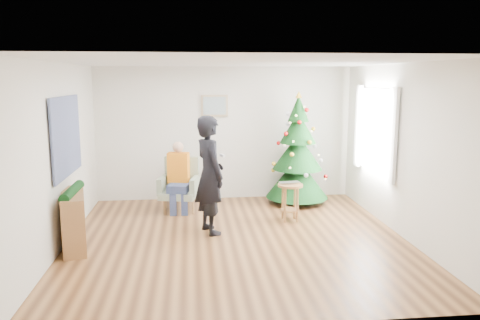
{
  "coord_description": "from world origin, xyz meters",
  "views": [
    {
      "loc": [
        -0.67,
        -6.65,
        2.38
      ],
      "look_at": [
        0.1,
        0.6,
        1.1
      ],
      "focal_mm": 35.0,
      "sensor_mm": 36.0,
      "label": 1
    }
  ],
  "objects": [
    {
      "name": "console",
      "position": [
        -2.33,
        -0.09,
        0.4
      ],
      "size": [
        0.51,
        1.04,
        0.8
      ],
      "primitive_type": "cube",
      "rotation": [
        0.0,
        0.0,
        0.22
      ],
      "color": "brown",
      "rests_on": "floor"
    },
    {
      "name": "standing_man",
      "position": [
        -0.39,
        0.39,
        0.91
      ],
      "size": [
        0.65,
        0.78,
        1.83
      ],
      "primitive_type": "imported",
      "rotation": [
        0.0,
        0.0,
        1.93
      ],
      "color": "black",
      "rests_on": "floor"
    },
    {
      "name": "seated_person",
      "position": [
        -0.9,
        1.63,
        0.64
      ],
      "size": [
        0.43,
        0.58,
        1.26
      ],
      "rotation": [
        0.0,
        0.0,
        -0.22
      ],
      "color": "navy",
      "rests_on": "armchair"
    },
    {
      "name": "garland",
      "position": [
        -2.33,
        -0.09,
        0.82
      ],
      "size": [
        0.14,
        0.9,
        0.14
      ],
      "primitive_type": "cylinder",
      "rotation": [
        1.57,
        0.0,
        0.0
      ],
      "color": "black",
      "rests_on": "console"
    },
    {
      "name": "window_panel",
      "position": [
        2.47,
        1.0,
        1.5
      ],
      "size": [
        0.04,
        1.3,
        1.4
      ],
      "primitive_type": "cube",
      "color": "white",
      "rests_on": "wall_right"
    },
    {
      "name": "wall_front",
      "position": [
        0.0,
        -2.5,
        1.3
      ],
      "size": [
        5.0,
        0.0,
        5.0
      ],
      "primitive_type": "plane",
      "rotation": [
        -1.57,
        0.0,
        0.0
      ],
      "color": "silver",
      "rests_on": "floor"
    },
    {
      "name": "curtains",
      "position": [
        2.44,
        1.0,
        1.5
      ],
      "size": [
        0.05,
        1.75,
        1.5
      ],
      "color": "white",
      "rests_on": "wall_right"
    },
    {
      "name": "game_controller",
      "position": [
        -0.2,
        0.36,
        1.22
      ],
      "size": [
        0.08,
        0.13,
        0.04
      ],
      "primitive_type": "cube",
      "rotation": [
        0.0,
        0.0,
        0.36
      ],
      "color": "white",
      "rests_on": "standing_man"
    },
    {
      "name": "wall_left",
      "position": [
        -2.5,
        0.0,
        1.3
      ],
      "size": [
        0.0,
        5.0,
        5.0
      ],
      "primitive_type": "plane",
      "rotation": [
        1.57,
        0.0,
        1.57
      ],
      "color": "silver",
      "rests_on": "floor"
    },
    {
      "name": "christmas_tree",
      "position": [
        1.35,
        1.97,
        0.96
      ],
      "size": [
        1.18,
        1.18,
        2.14
      ],
      "rotation": [
        0.0,
        0.0,
        0.07
      ],
      "color": "#3F2816",
      "rests_on": "floor"
    },
    {
      "name": "wall_back",
      "position": [
        0.0,
        2.5,
        1.3
      ],
      "size": [
        5.0,
        0.0,
        5.0
      ],
      "primitive_type": "plane",
      "rotation": [
        1.57,
        0.0,
        0.0
      ],
      "color": "silver",
      "rests_on": "floor"
    },
    {
      "name": "tapestry",
      "position": [
        -2.46,
        0.3,
        1.55
      ],
      "size": [
        0.03,
        1.5,
        1.15
      ],
      "primitive_type": "cube",
      "color": "black",
      "rests_on": "wall_left"
    },
    {
      "name": "ceiling",
      "position": [
        0.0,
        0.0,
        2.6
      ],
      "size": [
        5.0,
        5.0,
        0.0
      ],
      "primitive_type": "plane",
      "rotation": [
        3.14,
        0.0,
        0.0
      ],
      "color": "white",
      "rests_on": "wall_back"
    },
    {
      "name": "framed_picture",
      "position": [
        -0.2,
        2.46,
        1.85
      ],
      "size": [
        0.52,
        0.05,
        0.42
      ],
      "color": "tan",
      "rests_on": "wall_back"
    },
    {
      "name": "stool",
      "position": [
        0.97,
        0.85,
        0.32
      ],
      "size": [
        0.42,
        0.42,
        0.63
      ],
      "rotation": [
        0.0,
        0.0,
        -0.21
      ],
      "color": "brown",
      "rests_on": "floor"
    },
    {
      "name": "wall_right",
      "position": [
        2.5,
        0.0,
        1.3
      ],
      "size": [
        0.0,
        5.0,
        5.0
      ],
      "primitive_type": "plane",
      "rotation": [
        1.57,
        0.0,
        -1.57
      ],
      "color": "silver",
      "rests_on": "floor"
    },
    {
      "name": "armchair",
      "position": [
        -0.89,
        1.68,
        0.35
      ],
      "size": [
        0.77,
        0.74,
        0.96
      ],
      "rotation": [
        0.0,
        0.0,
        -0.22
      ],
      "color": "gray",
      "rests_on": "floor"
    },
    {
      "name": "floor",
      "position": [
        0.0,
        0.0,
        0.0
      ],
      "size": [
        5.0,
        5.0,
        0.0
      ],
      "primitive_type": "plane",
      "color": "brown",
      "rests_on": "ground"
    },
    {
      "name": "laptop",
      "position": [
        0.97,
        0.85,
        0.64
      ],
      "size": [
        0.37,
        0.27,
        0.03
      ],
      "primitive_type": "imported",
      "rotation": [
        0.0,
        0.0,
        0.14
      ],
      "color": "silver",
      "rests_on": "stool"
    }
  ]
}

